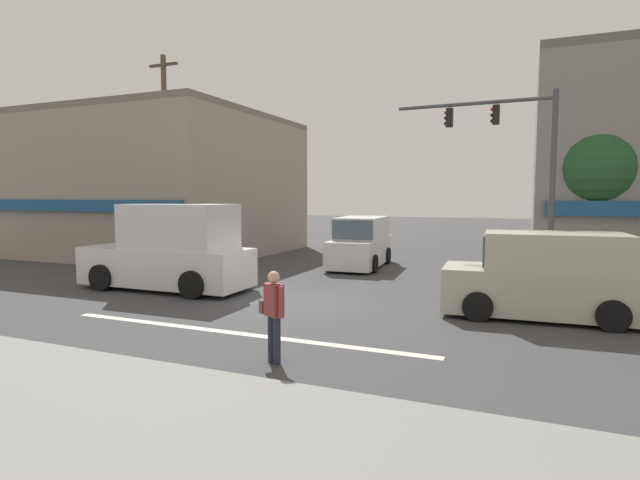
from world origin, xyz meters
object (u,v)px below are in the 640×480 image
object	(u,v)px
street_tree	(596,170)
van_approaching_near	(361,243)
van_crossing_rightbound	(545,278)
pedestrian_foreground_with_bag	(273,311)
box_truck_waiting_far	(171,251)
traffic_light_mast	(519,158)
utility_pole_near_left	(166,159)
utility_pole_far_right	(603,171)

from	to	relation	value
street_tree	van_approaching_near	xyz separation A→B (m)	(-8.66, 0.57, -2.89)
van_crossing_rightbound	pedestrian_foreground_with_bag	distance (m)	7.18
box_truck_waiting_far	van_crossing_rightbound	size ratio (longest dim) A/B	1.20
box_truck_waiting_far	traffic_light_mast	bearing A→B (deg)	21.51
van_approaching_near	pedestrian_foreground_with_bag	distance (m)	12.62
van_crossing_rightbound	box_truck_waiting_far	bearing A→B (deg)	-177.32
traffic_light_mast	van_approaching_near	world-z (taller)	traffic_light_mast
street_tree	utility_pole_near_left	size ratio (longest dim) A/B	0.60
traffic_light_mast	pedestrian_foreground_with_bag	world-z (taller)	traffic_light_mast
utility_pole_far_right	box_truck_waiting_far	bearing A→B (deg)	-149.09
utility_pole_near_left	traffic_light_mast	bearing A→B (deg)	-1.46
pedestrian_foreground_with_bag	utility_pole_near_left	bearing A→B (deg)	137.15
utility_pole_far_right	pedestrian_foreground_with_bag	xyz separation A→B (m)	(-6.57, -12.77, -2.94)
utility_pole_near_left	van_crossing_rightbound	bearing A→B (deg)	-14.71
street_tree	van_approaching_near	size ratio (longest dim) A/B	1.13
traffic_light_mast	box_truck_waiting_far	xyz separation A→B (m)	(-10.20, -4.02, -2.92)
box_truck_waiting_far	van_approaching_near	bearing A→B (deg)	61.68
traffic_light_mast	pedestrian_foreground_with_bag	size ratio (longest dim) A/B	3.71
street_tree	utility_pole_far_right	distance (m)	1.00
utility_pole_far_right	van_crossing_rightbound	xyz separation A→B (m)	(-1.99, -7.24, -2.89)
box_truck_waiting_far	street_tree	bearing A→B (deg)	28.31
pedestrian_foreground_with_bag	traffic_light_mast	bearing A→B (deg)	67.09
street_tree	box_truck_waiting_far	bearing A→B (deg)	-151.69
utility_pole_far_right	van_crossing_rightbound	size ratio (longest dim) A/B	1.59
utility_pole_near_left	van_approaching_near	world-z (taller)	utility_pole_near_left
street_tree	van_approaching_near	distance (m)	9.14
street_tree	traffic_light_mast	bearing A→B (deg)	-131.14
utility_pole_far_right	box_truck_waiting_far	distance (m)	15.32
utility_pole_far_right	traffic_light_mast	size ratio (longest dim) A/B	1.21
van_approaching_near	utility_pole_far_right	bearing A→B (deg)	2.45
utility_pole_near_left	pedestrian_foreground_with_bag	distance (m)	14.28
utility_pole_near_left	van_approaching_near	size ratio (longest dim) A/B	1.87
street_tree	utility_pole_near_left	bearing A→B (deg)	-171.56
street_tree	box_truck_waiting_far	size ratio (longest dim) A/B	0.95
pedestrian_foreground_with_bag	van_approaching_near	bearing A→B (deg)	101.00
street_tree	utility_pole_near_left	distance (m)	16.57
utility_pole_far_right	utility_pole_near_left	bearing A→B (deg)	-168.55
van_crossing_rightbound	pedestrian_foreground_with_bag	xyz separation A→B (m)	(-4.58, -5.53, -0.05)
utility_pole_near_left	van_crossing_rightbound	xyz separation A→B (m)	(14.70, -3.86, -3.58)
utility_pole_far_right	traffic_light_mast	bearing A→B (deg)	-126.38
van_crossing_rightbound	pedestrian_foreground_with_bag	world-z (taller)	van_crossing_rightbound
box_truck_waiting_far	pedestrian_foreground_with_bag	xyz separation A→B (m)	(6.38, -5.02, -0.30)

